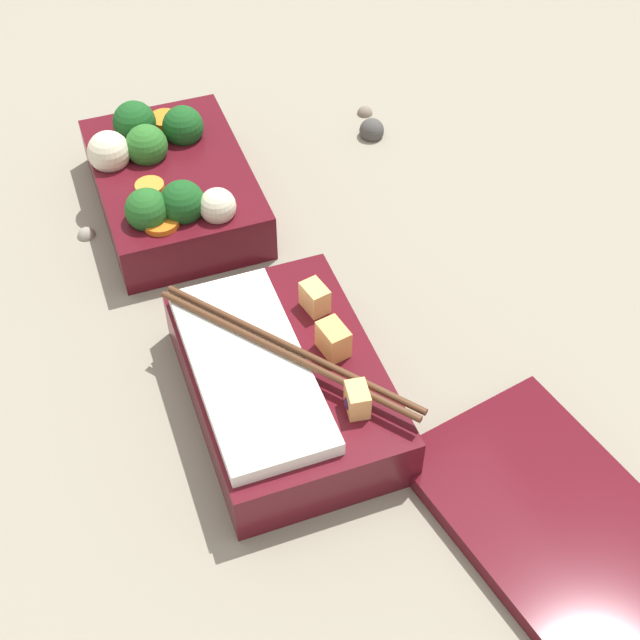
{
  "coord_description": "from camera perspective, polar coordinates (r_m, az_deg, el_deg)",
  "views": [
    {
      "loc": [
        0.51,
        -0.12,
        0.54
      ],
      "look_at": [
        0.08,
        0.04,
        0.05
      ],
      "focal_mm": 50.0,
      "sensor_mm": 36.0,
      "label": 1
    }
  ],
  "objects": [
    {
      "name": "pebble_1",
      "position": [
        0.83,
        -14.76,
        5.45
      ],
      "size": [
        0.02,
        0.02,
        0.02
      ],
      "primitive_type": "sphere",
      "color": "gray",
      "rests_on": "ground_plane"
    },
    {
      "name": "pebble_0",
      "position": [
        0.92,
        3.33,
        12.01
      ],
      "size": [
        0.03,
        0.03,
        0.03
      ],
      "primitive_type": "sphere",
      "color": "#474442",
      "rests_on": "ground_plane"
    },
    {
      "name": "bento_tray_rice",
      "position": [
        0.66,
        -2.24,
        -3.88
      ],
      "size": [
        0.2,
        0.14,
        0.07
      ],
      "color": "#510F19",
      "rests_on": "ground_plane"
    },
    {
      "name": "bento_lid",
      "position": [
        0.63,
        14.64,
        -12.11
      ],
      "size": [
        0.22,
        0.17,
        0.01
      ],
      "primitive_type": "cube",
      "rotation": [
        0.0,
        0.0,
        0.2
      ],
      "color": "#510F19",
      "rests_on": "ground_plane"
    },
    {
      "name": "ground_plane",
      "position": [
        0.75,
        -5.02,
        1.32
      ],
      "size": [
        3.0,
        3.0,
        0.0
      ],
      "primitive_type": "plane",
      "color": "gray"
    },
    {
      "name": "pebble_3",
      "position": [
        0.96,
        2.9,
        13.26
      ],
      "size": [
        0.02,
        0.02,
        0.02
      ],
      "primitive_type": "sphere",
      "color": "#7A6B5B",
      "rests_on": "ground_plane"
    },
    {
      "name": "bento_tray_vegetable",
      "position": [
        0.83,
        -9.59,
        8.76
      ],
      "size": [
        0.2,
        0.13,
        0.08
      ],
      "color": "#510F19",
      "rests_on": "ground_plane"
    }
  ]
}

